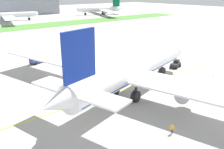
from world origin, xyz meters
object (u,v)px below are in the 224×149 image
Objects in this scene: service_truck_baggage_loader at (37,58)px; ground_crew_wingwalker_port at (172,128)px; pushback_tug at (176,64)px; parked_airliner_far_right at (9,15)px; traffic_cone_near_nose at (213,76)px; parked_airliner_far_outer at (101,9)px; airliner_foreground at (132,71)px.

ground_crew_wingwalker_port is at bearing -90.00° from service_truck_baggage_loader.
pushback_tug is 0.09× the size of parked_airliner_far_right.
ground_crew_wingwalker_port is 51.85m from service_truck_baggage_loader.
parked_airliner_far_right is at bearing 90.29° from traffic_cone_near_nose.
service_truck_baggage_loader reaches higher than traffic_cone_near_nose.
service_truck_baggage_loader is 0.07× the size of parked_airliner_far_outer.
airliner_foreground is 25.86m from traffic_cone_near_nose.
ground_crew_wingwalker_port is 0.02× the size of parked_airliner_far_outer.
parked_airliner_far_outer reaches higher than pushback_tug.
ground_crew_wingwalker_port is at bearing -143.97° from pushback_tug.
parked_airliner_far_right is (23.94, 153.85, -1.34)m from airliner_foreground.
airliner_foreground is 37.03m from service_truck_baggage_loader.
airliner_foreground is at bearing -98.84° from parked_airliner_far_right.
pushback_tug is at bearing -45.46° from service_truck_baggage_loader.
airliner_foreground is 45.43× the size of ground_crew_wingwalker_port.
service_truck_baggage_loader reaches higher than pushback_tug.
ground_crew_wingwalker_port is 32.10m from traffic_cone_near_nose.
ground_crew_wingwalker_port is at bearing -161.69° from traffic_cone_near_nose.
airliner_foreground reaches higher than ground_crew_wingwalker_port.
traffic_cone_near_nose is (30.46, 10.08, -0.72)m from ground_crew_wingwalker_port.
parked_airliner_far_right is 80.99m from parked_airliner_far_outer.
pushback_tug is 164.91m from parked_airliner_far_outer.
parked_airliner_far_outer is at bearing -2.82° from parked_airliner_far_right.
pushback_tug is 147.72m from parked_airliner_far_right.
airliner_foreground reaches higher than traffic_cone_near_nose.
airliner_foreground reaches higher than parked_airliner_far_outer.
parked_airliner_far_right is (29.66, 169.32, 3.16)m from ground_crew_wingwalker_port.
ground_crew_wingwalker_port reaches higher than traffic_cone_near_nose.
airliner_foreground is at bearing -165.61° from pushback_tug.
pushback_tug is at bearing 93.60° from traffic_cone_near_nose.
service_truck_baggage_loader is at bearing -134.25° from parked_airliner_far_outer.
airliner_foreground is 129.00× the size of traffic_cone_near_nose.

